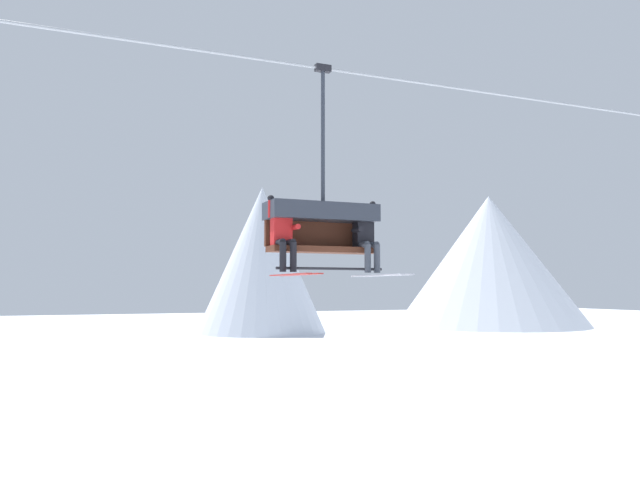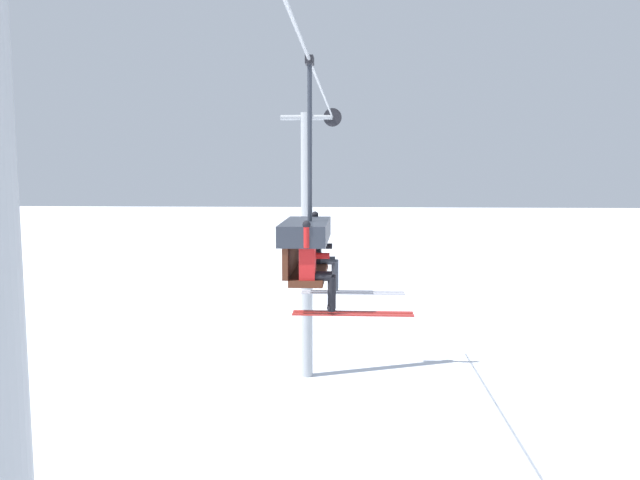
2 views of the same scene
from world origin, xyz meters
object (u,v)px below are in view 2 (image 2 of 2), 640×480
(lift_tower_far, at_px, (307,240))
(skier_black, at_px, (322,252))
(chairlift_chair, at_px, (305,238))
(skier_red, at_px, (316,266))

(lift_tower_far, distance_m, skier_black, 9.35)
(chairlift_chair, relative_size, skier_red, 2.11)
(chairlift_chair, xyz_separation_m, skier_black, (0.76, -0.21, -0.31))
(lift_tower_far, xyz_separation_m, skier_black, (-9.27, -0.92, 0.86))
(lift_tower_far, bearing_deg, chairlift_chair, -175.95)
(lift_tower_far, height_order, skier_red, lift_tower_far)
(lift_tower_far, relative_size, chairlift_chair, 2.37)
(chairlift_chair, xyz_separation_m, skier_red, (-0.76, -0.21, -0.31))
(lift_tower_far, height_order, skier_black, lift_tower_far)
(lift_tower_far, bearing_deg, skier_black, -174.31)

